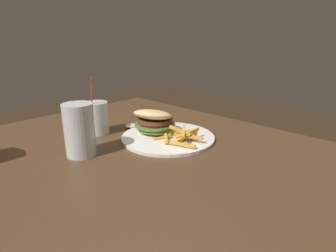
% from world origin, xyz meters
% --- Properties ---
extents(dining_table, '(1.28, 1.12, 0.77)m').
position_xyz_m(dining_table, '(0.00, 0.00, 0.67)').
color(dining_table, '#4C331E').
rests_on(dining_table, ground_plane).
extents(meal_plate_near, '(0.31, 0.31, 0.11)m').
position_xyz_m(meal_plate_near, '(0.10, -0.20, 0.80)').
color(meal_plate_near, white).
rests_on(meal_plate_near, dining_table).
extents(beer_glass, '(0.09, 0.09, 0.15)m').
position_xyz_m(beer_glass, '(0.16, 0.07, 0.84)').
color(beer_glass, silver).
rests_on(beer_glass, dining_table).
extents(juice_glass, '(0.08, 0.08, 0.20)m').
position_xyz_m(juice_glass, '(0.29, -0.07, 0.83)').
color(juice_glass, silver).
rests_on(juice_glass, dining_table).
extents(spoon, '(0.05, 0.17, 0.01)m').
position_xyz_m(spoon, '(0.25, -0.20, 0.78)').
color(spoon, silver).
rests_on(spoon, dining_table).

